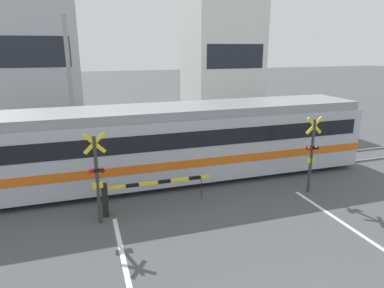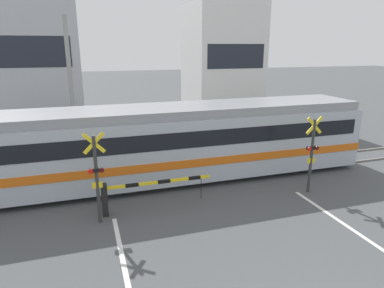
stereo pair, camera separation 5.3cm
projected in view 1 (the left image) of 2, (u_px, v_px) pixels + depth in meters
rail_track_near at (194, 181)px, 14.39m from camera, size 50.00×0.10×0.08m
rail_track_far at (184, 170)px, 15.71m from camera, size 50.00×0.10×0.08m
commuter_train at (150, 143)px, 14.10m from camera, size 18.71×3.01×3.14m
crossing_barrier_near at (133, 191)px, 11.60m from camera, size 3.80×0.20×1.16m
crossing_barrier_far at (222, 138)px, 18.39m from camera, size 3.80×0.20×1.16m
crossing_signal_left at (97, 175)px, 10.66m from camera, size 0.68×0.15×3.01m
crossing_signal_right at (312, 151)px, 13.01m from camera, size 0.68×0.15×3.01m
pedestrian at (178, 123)px, 21.21m from camera, size 0.38×0.22×1.59m
building_left_of_street at (30, 58)px, 23.33m from camera, size 6.51×5.44×9.44m
building_right_of_street at (221, 61)px, 27.62m from camera, size 5.34×5.44×8.74m
utility_pole_streetside at (70, 86)px, 17.70m from camera, size 0.22×0.22×7.04m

